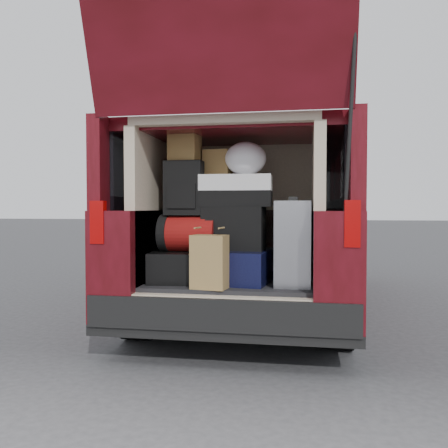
{
  "coord_description": "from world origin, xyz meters",
  "views": [
    {
      "loc": [
        0.56,
        -3.44,
        1.12
      ],
      "look_at": [
        -0.06,
        0.2,
        0.99
      ],
      "focal_mm": 38.0,
      "sensor_mm": 36.0,
      "label": 1
    }
  ],
  "objects": [
    {
      "name": "ground",
      "position": [
        0.0,
        0.0,
        0.0
      ],
      "size": [
        80.0,
        80.0,
        0.0
      ],
      "primitive_type": "plane",
      "color": "#333335",
      "rests_on": "ground"
    },
    {
      "name": "minivan",
      "position": [
        0.0,
        1.86,
        0.91
      ],
      "size": [
        1.9,
        5.35,
        2.77
      ],
      "color": "black",
      "rests_on": "ground"
    },
    {
      "name": "load_floor",
      "position": [
        0.0,
        0.28,
        0.28
      ],
      "size": [
        1.24,
        1.05,
        0.55
      ],
      "primitive_type": "cube",
      "color": "black",
      "rests_on": "ground"
    },
    {
      "name": "black_hardshell",
      "position": [
        -0.4,
        0.17,
        0.67
      ],
      "size": [
        0.47,
        0.62,
        0.23
      ],
      "primitive_type": "cube",
      "rotation": [
        0.0,
        0.0,
        0.09
      ],
      "color": "black",
      "rests_on": "load_floor"
    },
    {
      "name": "navy_hardshell",
      "position": [
        0.07,
        0.16,
        0.67
      ],
      "size": [
        0.53,
        0.62,
        0.25
      ],
      "primitive_type": "cube",
      "rotation": [
        0.0,
        0.0,
        -0.12
      ],
      "color": "black",
      "rests_on": "load_floor"
    },
    {
      "name": "silver_roller",
      "position": [
        0.48,
        0.09,
        0.86
      ],
      "size": [
        0.27,
        0.42,
        0.62
      ],
      "primitive_type": "cube",
      "rotation": [
        0.0,
        0.0,
        -0.02
      ],
      "color": "silver",
      "rests_on": "load_floor"
    },
    {
      "name": "kraft_bag",
      "position": [
        -0.1,
        -0.18,
        0.74
      ],
      "size": [
        0.27,
        0.19,
        0.38
      ],
      "primitive_type": "cube",
      "rotation": [
        0.0,
        0.0,
        -0.15
      ],
      "color": "olive",
      "rests_on": "load_floor"
    },
    {
      "name": "red_duffel",
      "position": [
        -0.32,
        0.13,
        0.92
      ],
      "size": [
        0.44,
        0.3,
        0.28
      ],
      "primitive_type": "cube",
      "rotation": [
        0.0,
        0.0,
        -0.03
      ],
      "color": "maroon",
      "rests_on": "black_hardshell"
    },
    {
      "name": "black_soft_case",
      "position": [
        0.02,
        0.16,
        0.96
      ],
      "size": [
        0.47,
        0.3,
        0.33
      ],
      "primitive_type": "cube",
      "rotation": [
        0.0,
        0.0,
        -0.05
      ],
      "color": "black",
      "rests_on": "navy_hardshell"
    },
    {
      "name": "backpack",
      "position": [
        -0.36,
        0.13,
        1.27
      ],
      "size": [
        0.29,
        0.18,
        0.42
      ],
      "primitive_type": "cube",
      "rotation": [
        0.0,
        0.0,
        -0.01
      ],
      "color": "black",
      "rests_on": "red_duffel"
    },
    {
      "name": "twotone_duffel",
      "position": [
        0.04,
        0.18,
        1.25
      ],
      "size": [
        0.55,
        0.29,
        0.24
      ],
      "primitive_type": "cube",
      "rotation": [
        0.0,
        0.0,
        0.02
      ],
      "color": "silver",
      "rests_on": "black_soft_case"
    },
    {
      "name": "grocery_sack_lower",
      "position": [
        -0.36,
        0.15,
        1.58
      ],
      "size": [
        0.24,
        0.2,
        0.2
      ],
      "primitive_type": "cube",
      "rotation": [
        0.0,
        0.0,
        -0.11
      ],
      "color": "olive",
      "rests_on": "backpack"
    },
    {
      "name": "grocery_sack_upper",
      "position": [
        -0.12,
        0.26,
        1.47
      ],
      "size": [
        0.22,
        0.18,
        0.2
      ],
      "primitive_type": "cube",
      "rotation": [
        0.0,
        0.0,
        -0.09
      ],
      "color": "olive",
      "rests_on": "twotone_duffel"
    },
    {
      "name": "plastic_bag_center",
      "position": [
        0.11,
        0.21,
        1.5
      ],
      "size": [
        0.38,
        0.36,
        0.26
      ],
      "primitive_type": "ellipsoid",
      "rotation": [
        0.0,
        0.0,
        -0.21
      ],
      "color": "white",
      "rests_on": "twotone_duffel"
    }
  ]
}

